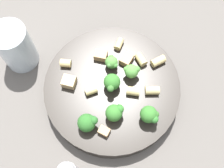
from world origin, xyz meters
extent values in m
plane|color=#5B5651|center=(0.00, 0.00, 0.00)|extent=(2.00, 2.00, 0.00)
cylinder|color=#28231E|center=(0.00, 0.00, 0.02)|extent=(0.26, 0.26, 0.04)
cylinder|color=silver|center=(0.00, 0.00, 0.03)|extent=(0.23, 0.23, 0.01)
torus|color=#28231E|center=(0.00, 0.00, 0.04)|extent=(0.26, 0.26, 0.00)
cylinder|color=#93B766|center=(0.06, 0.01, 0.04)|extent=(0.01, 0.01, 0.01)
sphere|color=#387A2D|center=(0.06, 0.01, 0.06)|extent=(0.03, 0.03, 0.03)
sphere|color=#357B30|center=(0.05, 0.02, 0.06)|extent=(0.01, 0.01, 0.01)
sphere|color=#33782C|center=(0.05, 0.02, 0.06)|extent=(0.02, 0.02, 0.02)
cylinder|color=#9EC175|center=(0.05, 0.07, 0.04)|extent=(0.01, 0.01, 0.01)
sphere|color=#387A2D|center=(0.05, 0.07, 0.06)|extent=(0.03, 0.03, 0.03)
sphere|color=#366B2B|center=(0.05, 0.08, 0.06)|extent=(0.01, 0.01, 0.01)
sphere|color=#33752F|center=(0.06, 0.08, 0.06)|extent=(0.01, 0.01, 0.01)
cylinder|color=#84AD60|center=(0.00, 0.00, 0.04)|extent=(0.01, 0.01, 0.01)
sphere|color=#387A2D|center=(0.00, 0.00, 0.06)|extent=(0.03, 0.03, 0.03)
sphere|color=#376929|center=(0.00, 0.01, 0.06)|extent=(0.01, 0.01, 0.01)
sphere|color=#3A6E2F|center=(0.02, 0.00, 0.06)|extent=(0.01, 0.01, 0.01)
cylinder|color=#9EC175|center=(-0.03, 0.03, 0.04)|extent=(0.01, 0.01, 0.01)
sphere|color=#569942|center=(-0.03, 0.03, 0.06)|extent=(0.03, 0.03, 0.03)
sphere|color=#509840|center=(-0.03, 0.03, 0.06)|extent=(0.01, 0.01, 0.01)
sphere|color=#4F933D|center=(-0.03, 0.02, 0.06)|extent=(0.01, 0.01, 0.01)
sphere|color=#4E8B3C|center=(-0.03, 0.04, 0.06)|extent=(0.01, 0.01, 0.01)
cylinder|color=#9EC175|center=(-0.04, -0.01, 0.04)|extent=(0.01, 0.01, 0.01)
sphere|color=#569942|center=(-0.04, -0.01, 0.05)|extent=(0.02, 0.02, 0.02)
sphere|color=#50983A|center=(-0.05, -0.01, 0.06)|extent=(0.01, 0.01, 0.01)
sphere|color=#4C9540|center=(-0.04, 0.00, 0.05)|extent=(0.01, 0.01, 0.01)
sphere|color=#528A43|center=(-0.03, -0.01, 0.06)|extent=(0.01, 0.01, 0.01)
cylinder|color=#9EC175|center=(0.08, -0.03, 0.04)|extent=(0.01, 0.01, 0.01)
sphere|color=#2D6B28|center=(0.08, -0.03, 0.06)|extent=(0.03, 0.03, 0.03)
sphere|color=#2A6A28|center=(0.08, -0.02, 0.06)|extent=(0.01, 0.01, 0.01)
sphere|color=#2B6829|center=(0.08, -0.02, 0.06)|extent=(0.01, 0.01, 0.01)
cylinder|color=#E0C67F|center=(0.02, -0.04, 0.04)|extent=(0.02, 0.03, 0.01)
cylinder|color=#E0C67F|center=(-0.09, 0.00, 0.04)|extent=(0.02, 0.02, 0.01)
cylinder|color=#E0C67F|center=(0.00, 0.08, 0.04)|extent=(0.02, 0.03, 0.02)
cylinder|color=#E0C67F|center=(-0.03, -0.09, 0.04)|extent=(0.02, 0.02, 0.02)
cylinder|color=#E0C67F|center=(-0.06, 0.08, 0.04)|extent=(0.03, 0.03, 0.02)
cylinder|color=#E0C67F|center=(0.01, 0.04, 0.05)|extent=(0.02, 0.02, 0.02)
cylinder|color=#E0C67F|center=(-0.06, 0.05, 0.04)|extent=(0.03, 0.03, 0.02)
cube|color=tan|center=(-0.06, 0.02, 0.04)|extent=(0.03, 0.03, 0.01)
cube|color=tan|center=(-0.06, -0.03, 0.04)|extent=(0.02, 0.03, 0.02)
cube|color=tan|center=(0.09, 0.00, 0.04)|extent=(0.02, 0.02, 0.01)
cube|color=tan|center=(0.01, -0.08, 0.05)|extent=(0.02, 0.03, 0.02)
cylinder|color=silver|center=(-0.05, -0.20, 0.05)|extent=(0.07, 0.07, 0.10)
cylinder|color=silver|center=(-0.05, -0.20, 0.03)|extent=(0.06, 0.06, 0.06)
camera|label=1|loc=(0.19, 0.03, 0.53)|focal=45.00mm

